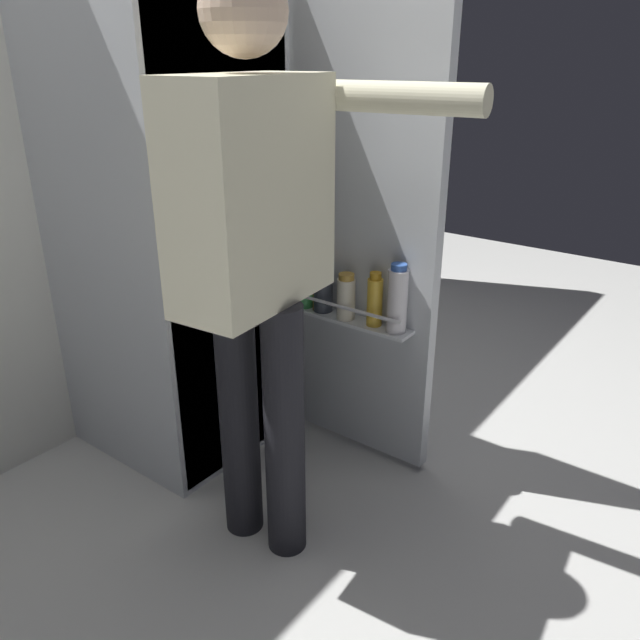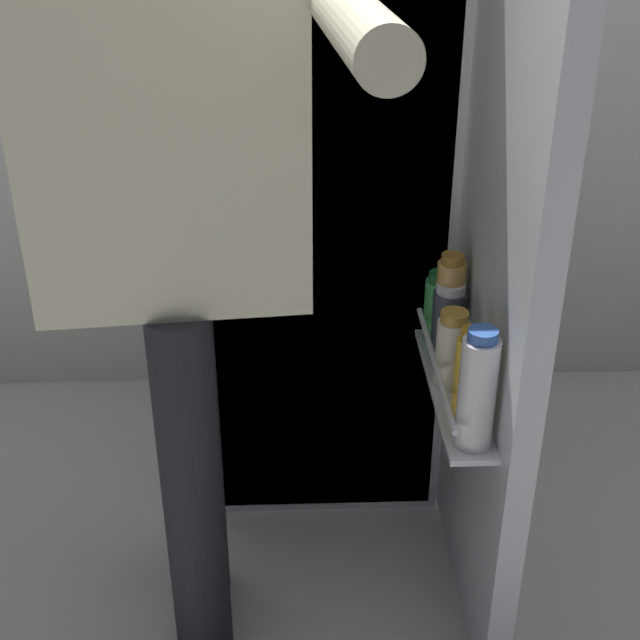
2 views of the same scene
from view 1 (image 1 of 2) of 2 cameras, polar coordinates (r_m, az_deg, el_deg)
name	(u,v)px [view 1 (image 1 of 2)]	position (r m, az deg, el deg)	size (l,w,h in m)	color
ground_plane	(295,481)	(2.36, -2.27, -14.44)	(6.95, 6.95, 0.00)	silver
kitchen_wall	(92,115)	(2.59, -19.99, 17.12)	(4.40, 0.10, 2.45)	silver
refrigerator	(182,225)	(2.33, -12.41, 8.41)	(0.67, 1.24, 1.74)	silver
person	(255,238)	(1.68, -5.89, 7.42)	(0.60, 0.76, 1.63)	black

